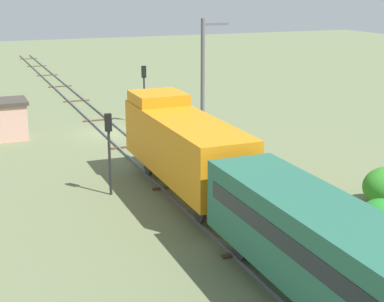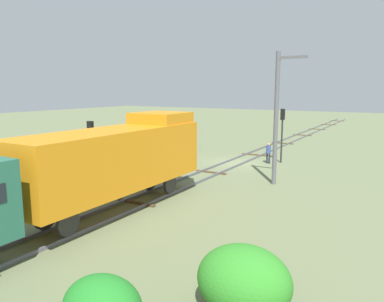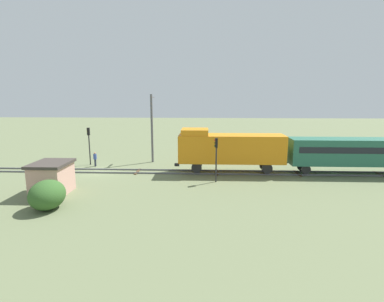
{
  "view_description": "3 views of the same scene",
  "coord_description": "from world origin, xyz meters",
  "views": [
    {
      "loc": [
        10.31,
        40.85,
        10.49
      ],
      "look_at": [
        -0.91,
        13.3,
        2.03
      ],
      "focal_mm": 55.0,
      "sensor_mm": 36.0,
      "label": 1
    },
    {
      "loc": [
        -12.45,
        28.1,
        6.09
      ],
      "look_at": [
        -1.31,
        9.3,
        2.45
      ],
      "focal_mm": 35.0,
      "sensor_mm": 36.0,
      "label": 2
    },
    {
      "loc": [
        31.41,
        11.65,
        8.31
      ],
      "look_at": [
        1.1,
        10.33,
        2.59
      ],
      "focal_mm": 28.0,
      "sensor_mm": 36.0,
      "label": 3
    }
  ],
  "objects": [
    {
      "name": "passenger_car_leading",
      "position": [
        0.0,
        27.6,
        2.52
      ],
      "size": [
        2.84,
        14.0,
        3.66
      ],
      "color": "#26604C",
      "rests_on": "railway_track"
    },
    {
      "name": "traffic_signal_near",
      "position": [
        -3.2,
        -2.13,
        3.1
      ],
      "size": [
        0.32,
        0.34,
        4.48
      ],
      "color": "#262628",
      "rests_on": "ground"
    },
    {
      "name": "catenary_mast",
      "position": [
        -5.06,
        5.13,
        4.44
      ],
      "size": [
        1.94,
        0.28,
        8.37
      ],
      "color": "#595960",
      "rests_on": "ground"
    },
    {
      "name": "bush_near",
      "position": [
        -6.23,
        21.94,
        0.77
      ],
      "size": [
        2.13,
        1.74,
        1.55
      ],
      "primitive_type": "ellipsoid",
      "color": "#227A26",
      "rests_on": "ground"
    },
    {
      "name": "railway_track",
      "position": [
        0.0,
        0.0,
        0.07
      ],
      "size": [
        2.4,
        103.6,
        0.16
      ],
      "color": "#595960",
      "rests_on": "ground"
    },
    {
      "name": "locomotive",
      "position": [
        0.0,
        14.26,
        2.77
      ],
      "size": [
        2.9,
        11.6,
        4.6
      ],
      "color": "orange",
      "rests_on": "railway_track"
    },
    {
      "name": "ground_plane",
      "position": [
        0.0,
        0.0,
        0.0
      ],
      "size": [
        155.4,
        155.4,
        0.0
      ],
      "primitive_type": "plane",
      "color": "#66704C"
    },
    {
      "name": "worker_near_track",
      "position": [
        -2.4,
        -1.22,
        1.0
      ],
      "size": [
        0.38,
        0.38,
        1.7
      ],
      "rotation": [
        0.0,
        0.0,
        3.62
      ],
      "color": "#262B38",
      "rests_on": "ground"
    },
    {
      "name": "relay_hut",
      "position": [
        7.5,
        -1.27,
        1.39
      ],
      "size": [
        3.5,
        2.9,
        2.74
      ],
      "color": "#D19E8C",
      "rests_on": "ground"
    },
    {
      "name": "traffic_signal_mid",
      "position": [
        3.4,
        12.74,
        2.97
      ],
      "size": [
        0.32,
        0.34,
        4.28
      ],
      "color": "#262628",
      "rests_on": "ground"
    }
  ]
}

